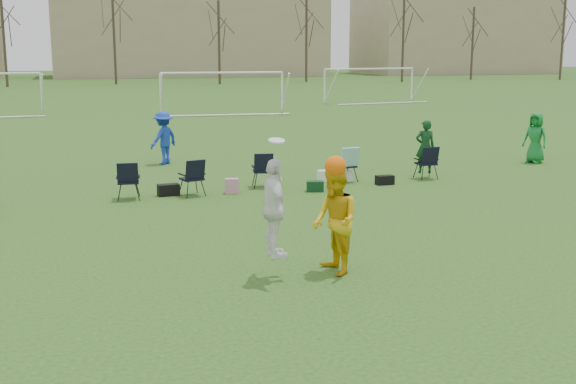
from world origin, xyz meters
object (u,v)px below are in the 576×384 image
object	(u,v)px
fielder_blue	(164,138)
goal_mid	(222,81)
fielder_green_far	(536,138)
center_contest	(314,215)
goal_right	(370,75)

from	to	relation	value
fielder_blue	goal_mid	xyz separation A→B (m)	(5.77, 18.85, 1.05)
fielder_blue	fielder_green_far	size ratio (longest dim) A/B	1.04
fielder_green_far	center_contest	bearing A→B (deg)	-75.79
fielder_blue	goal_mid	world-z (taller)	goal_mid
fielder_blue	fielder_green_far	xyz separation A→B (m)	(11.99, -3.24, -0.03)
fielder_green_far	center_contest	distance (m)	14.64
center_contest	fielder_green_far	bearing A→B (deg)	41.05
fielder_green_far	goal_right	distance (m)	28.70
fielder_blue	fielder_green_far	bearing A→B (deg)	123.92
center_contest	goal_right	xyz separation A→B (m)	(16.82, 37.71, 0.89)
fielder_blue	center_contest	distance (m)	12.89
fielder_green_far	goal_right	bearing A→B (deg)	141.53
fielder_blue	goal_right	world-z (taller)	goal_right
fielder_blue	fielder_green_far	distance (m)	12.42
goal_mid	fielder_green_far	bearing A→B (deg)	-70.28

